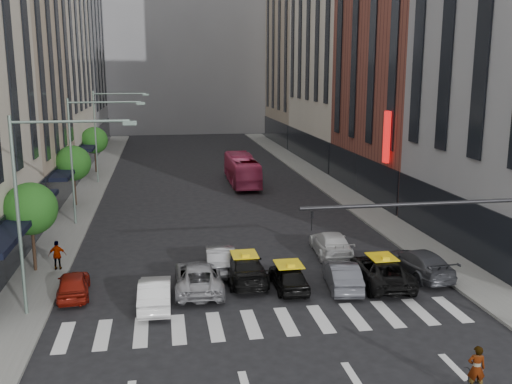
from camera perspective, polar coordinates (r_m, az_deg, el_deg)
name	(u,v)px	position (r m, az deg, el deg)	size (l,w,h in m)	color
ground	(280,337)	(24.79, 2.42, -14.32)	(160.00, 160.00, 0.00)	black
sidewalk_left	(86,196)	(53.31, -16.67, -0.34)	(3.00, 96.00, 0.15)	slate
sidewalk_right	(333,187)	(55.29, 7.69, 0.48)	(3.00, 96.00, 0.15)	slate
building_left_b	(3,58)	(51.25, -24.00, 12.11)	(8.00, 16.00, 24.00)	tan
building_left_c	(41,5)	(69.20, -20.68, 17.06)	(8.00, 20.00, 36.00)	beige
building_left_d	(70,43)	(87.70, -18.15, 14.02)	(8.00, 18.00, 30.00)	gray
building_right_b	(407,48)	(53.37, 14.88, 13.75)	(8.00, 18.00, 26.00)	brown
building_right_d	(302,51)	(89.45, 4.64, 13.86)	(8.00, 18.00, 28.00)	tan
building_far	(183,32)	(107.07, -7.27, 15.63)	(30.00, 10.00, 36.00)	gray
tree_near	(31,209)	(33.34, -21.62, -1.58)	(2.88, 2.88, 4.95)	black
tree_mid	(73,163)	(48.81, -17.82, 2.76)	(2.88, 2.88, 4.95)	black
tree_far	(94,140)	(64.55, -15.86, 5.00)	(2.88, 2.88, 4.95)	black
streetlamp_near	(39,189)	(26.77, -20.90, 0.25)	(5.38, 0.25, 9.00)	gray
streetlamp_mid	(84,144)	(42.38, -16.78, 4.58)	(5.38, 0.25, 9.00)	gray
streetlamp_far	(105,124)	(58.20, -14.88, 6.57)	(5.38, 0.25, 9.00)	gray
traffic_signal	(470,233)	(25.00, 20.58, -3.89)	(10.10, 0.20, 6.00)	black
liberty_sign	(387,137)	(45.44, 12.94, 5.38)	(0.30, 0.70, 4.00)	red
car_red	(74,284)	(30.04, -17.79, -8.75)	(1.52, 3.78, 1.29)	maroon
car_white_front	(155,293)	(27.84, -10.07, -9.89)	(1.48, 4.24, 1.40)	white
car_silver	(199,277)	(29.53, -5.76, -8.41)	(2.40, 5.21, 1.45)	#9B9CA0
taxi_left	(244,268)	(30.57, -1.17, -7.60)	(2.07, 5.09, 1.48)	black
taxi_center	(289,277)	(29.56, 3.27, -8.47)	(1.57, 3.89, 1.33)	black
car_grey_mid	(342,275)	(29.96, 8.61, -8.22)	(1.49, 4.27, 1.41)	#474950
taxi_right	(381,271)	(30.89, 12.41, -7.69)	(2.43, 5.27, 1.46)	black
car_grey_curb	(419,263)	(32.60, 15.95, -6.83)	(2.05, 5.04, 1.46)	#3D3E44
car_row2_left	(220,258)	(32.11, -3.61, -6.65)	(1.57, 4.49, 1.48)	#95959A
car_row2_right	(331,243)	(35.11, 7.50, -5.12)	(2.01, 4.95, 1.44)	silver
bus	(242,170)	(56.36, -1.42, 2.23)	(2.43, 10.38, 2.89)	#D33E6D
rider	(478,352)	(21.38, 21.30, -14.65)	(0.60, 0.39, 1.64)	gray
pedestrian_far	(57,255)	(33.68, -19.24, -5.99)	(0.97, 0.40, 1.66)	gray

